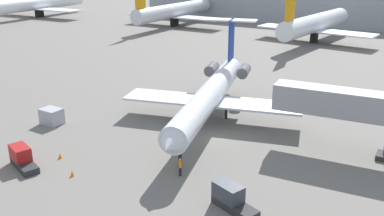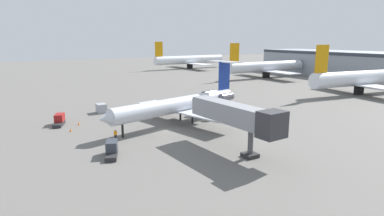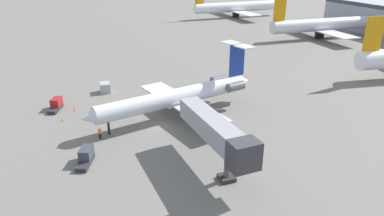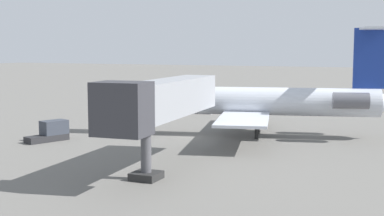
# 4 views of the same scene
# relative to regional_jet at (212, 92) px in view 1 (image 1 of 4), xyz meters

# --- Properties ---
(ground_plane) EXTENTS (400.00, 400.00, 0.10)m
(ground_plane) POSITION_rel_regional_jet_xyz_m (2.48, -4.84, -3.61)
(ground_plane) COLOR #66635E
(regional_jet) EXTENTS (21.56, 30.81, 10.54)m
(regional_jet) POSITION_rel_regional_jet_xyz_m (0.00, 0.00, 0.00)
(regional_jet) COLOR silver
(regional_jet) RESTS_ON ground_plane
(jet_bridge) EXTENTS (16.02, 4.11, 6.69)m
(jet_bridge) POSITION_rel_regional_jet_xyz_m (17.23, -0.75, 1.42)
(jet_bridge) COLOR gray
(jet_bridge) RESTS_ON ground_plane
(ground_crew_marshaller) EXTENTS (0.44, 0.48, 1.69)m
(ground_crew_marshaller) POSITION_rel_regional_jet_xyz_m (4.01, -13.48, -2.71)
(ground_crew_marshaller) COLOR black
(ground_crew_marshaller) RESTS_ON ground_plane
(baggage_tug_lead) EXTENTS (4.24, 2.72, 1.90)m
(baggage_tug_lead) POSITION_rel_regional_jet_xyz_m (10.16, -15.86, -2.73)
(baggage_tug_lead) COLOR #262628
(baggage_tug_lead) RESTS_ON ground_plane
(baggage_tug_trailing) EXTENTS (4.24, 2.68, 1.90)m
(baggage_tug_trailing) POSITION_rel_regional_jet_xyz_m (-9.67, -19.42, -2.73)
(baggage_tug_trailing) COLOR #262628
(baggage_tug_trailing) RESTS_ON ground_plane
(cargo_container_uld) EXTENTS (2.48, 1.90, 1.85)m
(cargo_container_uld) POSITION_rel_regional_jet_xyz_m (-15.67, -10.45, -2.64)
(cargo_container_uld) COLOR #999EA8
(cargo_container_uld) RESTS_ON ground_plane
(traffic_cone_near) EXTENTS (0.36, 0.36, 0.55)m
(traffic_cone_near) POSITION_rel_regional_jet_xyz_m (-4.26, -18.48, -3.29)
(traffic_cone_near) COLOR orange
(traffic_cone_near) RESTS_ON ground_plane
(traffic_cone_mid) EXTENTS (0.36, 0.36, 0.55)m
(traffic_cone_mid) POSITION_rel_regional_jet_xyz_m (-7.93, -16.47, -3.29)
(traffic_cone_mid) COLOR orange
(traffic_cone_mid) RESTS_ON ground_plane
(terminal_building) EXTENTS (138.62, 21.90, 10.05)m
(terminal_building) POSITION_rel_regional_jet_xyz_m (2.48, 90.83, 1.48)
(terminal_building) COLOR #8C939E
(terminal_building) RESTS_ON ground_plane
(parked_airliner_west_end) EXTENTS (33.03, 39.18, 13.55)m
(parked_airliner_west_end) POSITION_rel_regional_jet_xyz_m (-94.46, 55.20, 0.81)
(parked_airliner_west_end) COLOR silver
(parked_airliner_west_end) RESTS_ON ground_plane
(parked_airliner_west_mid) EXTENTS (29.63, 35.25, 13.39)m
(parked_airliner_west_mid) POSITION_rel_regional_jet_xyz_m (-44.52, 61.04, 0.73)
(parked_airliner_west_mid) COLOR silver
(parked_airliner_west_mid) RESTS_ON ground_plane
(parked_airliner_centre) EXTENTS (27.67, 32.56, 13.48)m
(parked_airliner_centre) POSITION_rel_regional_jet_xyz_m (-2.92, 56.39, 0.78)
(parked_airliner_centre) COLOR silver
(parked_airliner_centre) RESTS_ON ground_plane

